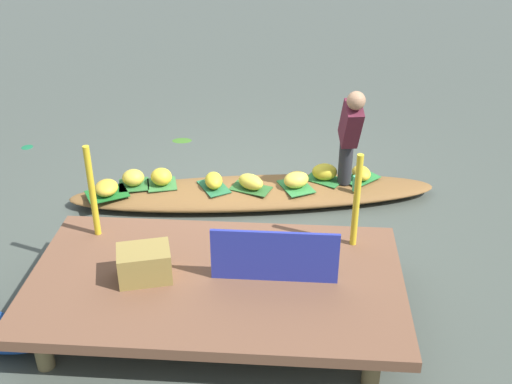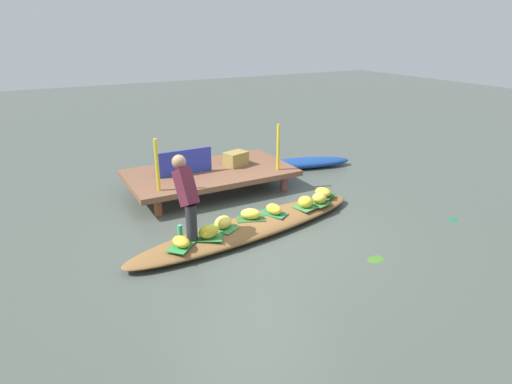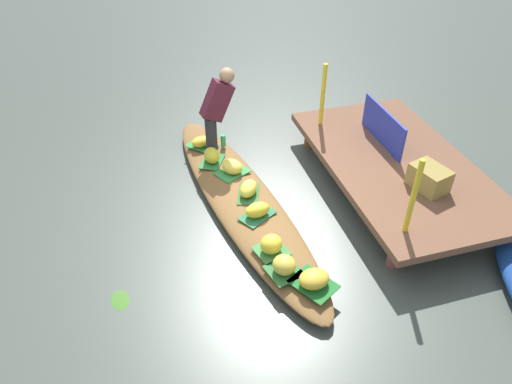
% 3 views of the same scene
% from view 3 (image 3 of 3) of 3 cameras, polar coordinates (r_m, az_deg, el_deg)
% --- Properties ---
extents(canal_water, '(40.00, 40.00, 0.00)m').
position_cam_3_polar(canal_water, '(6.11, -1.70, -1.64)').
color(canal_water, '#454C45').
rests_on(canal_water, ground).
extents(dock_platform, '(3.20, 1.80, 0.41)m').
position_cam_3_polar(dock_platform, '(6.49, 16.58, 3.11)').
color(dock_platform, brown).
rests_on(dock_platform, ground).
extents(vendor_boat, '(4.31, 1.41, 0.19)m').
position_cam_3_polar(vendor_boat, '(6.05, -1.72, -0.95)').
color(vendor_boat, brown).
rests_on(vendor_boat, ground).
extents(leaf_mat_0, '(0.44, 0.50, 0.01)m').
position_cam_3_polar(leaf_mat_0, '(5.66, 0.17, -2.80)').
color(leaf_mat_0, '#286F41').
rests_on(leaf_mat_0, vendor_boat).
extents(banana_bunch_0, '(0.26, 0.34, 0.17)m').
position_cam_3_polar(banana_bunch_0, '(5.61, 0.18, -2.16)').
color(banana_bunch_0, yellow).
rests_on(banana_bunch_0, vendor_boat).
extents(leaf_mat_1, '(0.49, 0.43, 0.01)m').
position_cam_3_polar(leaf_mat_1, '(6.60, -5.27, 3.68)').
color(leaf_mat_1, '#286F32').
rests_on(leaf_mat_1, vendor_boat).
extents(banana_bunch_1, '(0.30, 0.21, 0.20)m').
position_cam_3_polar(banana_bunch_1, '(6.54, -5.31, 4.39)').
color(banana_bunch_1, gold).
rests_on(banana_bunch_1, vendor_boat).
extents(leaf_mat_2, '(0.40, 0.41, 0.01)m').
position_cam_3_polar(leaf_mat_2, '(5.23, 1.83, -7.02)').
color(leaf_mat_2, '#3B7B3B').
rests_on(leaf_mat_2, vendor_boat).
extents(banana_bunch_2, '(0.35, 0.34, 0.20)m').
position_cam_3_polar(banana_bunch_2, '(5.16, 1.85, -6.25)').
color(banana_bunch_2, yellow).
rests_on(banana_bunch_2, vendor_boat).
extents(leaf_mat_3, '(0.41, 0.40, 0.01)m').
position_cam_3_polar(leaf_mat_3, '(5.03, 3.36, -9.41)').
color(leaf_mat_3, '#2F6C32').
rests_on(leaf_mat_3, vendor_boat).
extents(banana_bunch_3, '(0.25, 0.24, 0.19)m').
position_cam_3_polar(banana_bunch_3, '(4.96, 3.40, -8.68)').
color(banana_bunch_3, gold).
rests_on(banana_bunch_3, vendor_boat).
extents(leaf_mat_4, '(0.51, 0.39, 0.01)m').
position_cam_3_polar(leaf_mat_4, '(5.98, -0.91, -0.24)').
color(leaf_mat_4, '#2E622C').
rests_on(leaf_mat_4, vendor_boat).
extents(banana_bunch_4, '(0.37, 0.34, 0.17)m').
position_cam_3_polar(banana_bunch_4, '(5.93, -0.92, 0.41)').
color(banana_bunch_4, yellow).
rests_on(banana_bunch_4, vendor_boat).
extents(leaf_mat_5, '(0.46, 0.51, 0.01)m').
position_cam_3_polar(leaf_mat_5, '(6.37, -2.82, 2.40)').
color(leaf_mat_5, '#33843F').
rests_on(leaf_mat_5, vendor_boat).
extents(banana_bunch_5, '(0.38, 0.37, 0.18)m').
position_cam_3_polar(banana_bunch_5, '(6.32, -2.85, 3.06)').
color(banana_bunch_5, yellow).
rests_on(banana_bunch_5, vendor_boat).
extents(leaf_mat_6, '(0.49, 0.49, 0.01)m').
position_cam_3_polar(leaf_mat_6, '(6.95, -6.46, 5.52)').
color(leaf_mat_6, '#2A823B').
rests_on(leaf_mat_6, vendor_boat).
extents(banana_bunch_6, '(0.27, 0.34, 0.14)m').
position_cam_3_polar(banana_bunch_6, '(6.91, -6.50, 6.01)').
color(banana_bunch_6, gold).
rests_on(banana_bunch_6, vendor_boat).
extents(leaf_mat_7, '(0.55, 0.51, 0.01)m').
position_cam_3_polar(leaf_mat_7, '(4.94, 6.89, -10.86)').
color(leaf_mat_7, '#1B6725').
rests_on(leaf_mat_7, vendor_boat).
extents(banana_bunch_7, '(0.30, 0.35, 0.16)m').
position_cam_3_polar(banana_bunch_7, '(4.88, 6.96, -10.27)').
color(banana_bunch_7, gold).
rests_on(banana_bunch_7, vendor_boat).
extents(vendor_person, '(0.25, 0.50, 1.21)m').
position_cam_3_polar(vendor_person, '(6.48, -4.70, 10.09)').
color(vendor_person, '#28282D').
rests_on(vendor_person, vendor_boat).
extents(water_bottle, '(0.07, 0.07, 0.18)m').
position_cam_3_polar(water_bottle, '(6.87, -3.95, 6.15)').
color(water_bottle, '#40A86D').
rests_on(water_bottle, vendor_boat).
extents(market_banner, '(1.07, 0.03, 0.48)m').
position_cam_3_polar(market_banner, '(6.69, 14.94, 7.58)').
color(market_banner, '#2733A0').
rests_on(market_banner, dock_platform).
extents(railing_post_west, '(0.06, 0.06, 0.91)m').
position_cam_3_polar(railing_post_west, '(6.88, 8.01, 11.44)').
color(railing_post_west, gold).
rests_on(railing_post_west, dock_platform).
extents(railing_post_east, '(0.06, 0.06, 0.91)m').
position_cam_3_polar(railing_post_east, '(5.11, 18.32, -0.57)').
color(railing_post_east, gold).
rests_on(railing_post_east, dock_platform).
extents(produce_crate, '(0.51, 0.43, 0.28)m').
position_cam_3_polar(produce_crate, '(6.01, 20.01, 1.59)').
color(produce_crate, olive).
rests_on(produce_crate, dock_platform).
extents(drifting_plant_0, '(0.29, 0.21, 0.01)m').
position_cam_3_polar(drifting_plant_0, '(5.21, -15.95, -12.32)').
color(drifting_plant_0, '#3C6E24').
rests_on(drifting_plant_0, ground).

